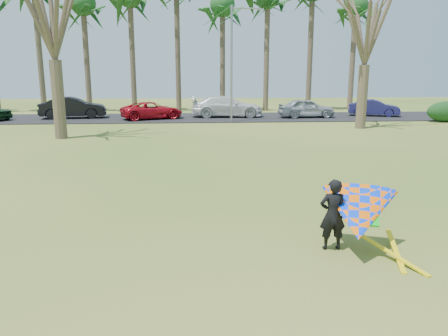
{
  "coord_description": "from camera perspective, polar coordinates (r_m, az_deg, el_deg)",
  "views": [
    {
      "loc": [
        -0.84,
        -9.33,
        3.64
      ],
      "look_at": [
        0.0,
        2.0,
        1.1
      ],
      "focal_mm": 35.0,
      "sensor_mm": 36.0,
      "label": 1
    }
  ],
  "objects": [
    {
      "name": "ground",
      "position": [
        10.05,
        0.85,
        -8.64
      ],
      "size": [
        100.0,
        100.0,
        0.0
      ],
      "primitive_type": "plane",
      "color": "#255713",
      "rests_on": "ground"
    },
    {
      "name": "parking_strip",
      "position": [
        34.53,
        -2.83,
        6.6
      ],
      "size": [
        46.0,
        7.0,
        0.06
      ],
      "primitive_type": "cube",
      "color": "black",
      "rests_on": "ground"
    },
    {
      "name": "palm_3",
      "position": [
        41.73,
        -17.94,
        19.65
      ],
      "size": [
        4.84,
        4.84,
        10.84
      ],
      "color": "#483B2B",
      "rests_on": "ground"
    },
    {
      "name": "palm_6",
      "position": [
        40.8,
        -0.21,
        20.4
      ],
      "size": [
        4.84,
        4.84,
        10.84
      ],
      "color": "#4B3A2D",
      "rests_on": "ground"
    },
    {
      "name": "palm_9",
      "position": [
        43.33,
        16.83,
        19.43
      ],
      "size": [
        4.84,
        4.84,
        10.84
      ],
      "color": "#4F3D2F",
      "rests_on": "ground"
    },
    {
      "name": "bare_tree_left",
      "position": [
        25.57,
        -21.7,
        19.13
      ],
      "size": [
        6.6,
        6.6,
        9.7
      ],
      "color": "#48392B",
      "rests_on": "ground"
    },
    {
      "name": "bare_tree_right",
      "position": [
        29.54,
        18.21,
        17.7
      ],
      "size": [
        6.27,
        6.27,
        9.21
      ],
      "color": "brown",
      "rests_on": "ground"
    },
    {
      "name": "streetlight",
      "position": [
        31.48,
        1.28,
        14.11
      ],
      "size": [
        2.28,
        0.18,
        8.0
      ],
      "color": "gray",
      "rests_on": "ground"
    },
    {
      "name": "hedge_near",
      "position": [
        35.53,
        27.14,
        6.57
      ],
      "size": [
        3.0,
        1.36,
        1.5
      ],
      "primitive_type": "ellipsoid",
      "color": "#133616",
      "rests_on": "ground"
    },
    {
      "name": "car_1",
      "position": [
        35.66,
        -19.12,
        7.46
      ],
      "size": [
        5.06,
        2.35,
        1.61
      ],
      "primitive_type": "imported",
      "rotation": [
        0.0,
        0.0,
        1.71
      ],
      "color": "black",
      "rests_on": "parking_strip"
    },
    {
      "name": "car_2",
      "position": [
        33.64,
        -9.39,
        7.43
      ],
      "size": [
        5.06,
        3.7,
        1.28
      ],
      "primitive_type": "imported",
      "rotation": [
        0.0,
        0.0,
        1.96
      ],
      "color": "#B40E1A",
      "rests_on": "parking_strip"
    },
    {
      "name": "car_3",
      "position": [
        34.72,
        0.37,
        8.04
      ],
      "size": [
        5.66,
        2.43,
        1.63
      ],
      "primitive_type": "imported",
      "rotation": [
        0.0,
        0.0,
        1.54
      ],
      "color": "silver",
      "rests_on": "parking_strip"
    },
    {
      "name": "car_4",
      "position": [
        34.9,
        10.71,
        7.72
      ],
      "size": [
        4.4,
        1.97,
        1.47
      ],
      "primitive_type": "imported",
      "rotation": [
        0.0,
        0.0,
        1.63
      ],
      "color": "#9CA3A9",
      "rests_on": "parking_strip"
    },
    {
      "name": "car_5",
      "position": [
        37.43,
        19.01,
        7.45
      ],
      "size": [
        4.19,
        2.75,
        1.3
      ],
      "primitive_type": "imported",
      "rotation": [
        0.0,
        0.0,
        1.19
      ],
      "color": "#1C1A4F",
      "rests_on": "parking_strip"
    },
    {
      "name": "kite_flyer",
      "position": [
        9.19,
        16.96,
        -5.72
      ],
      "size": [
        2.13,
        2.39,
        2.02
      ],
      "color": "black",
      "rests_on": "ground"
    }
  ]
}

